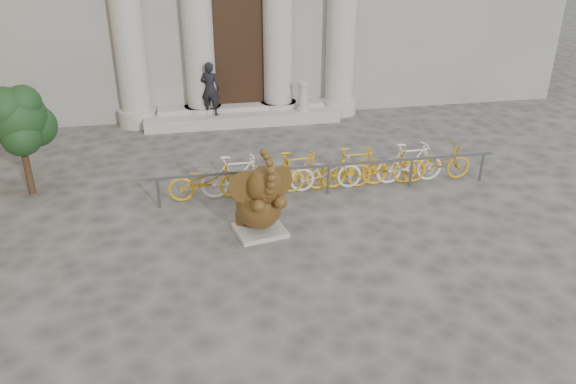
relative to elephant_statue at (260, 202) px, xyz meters
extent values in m
plane|color=#474442|center=(0.50, -2.33, -0.70)|extent=(80.00, 80.00, 0.00)
cube|color=black|center=(0.50, 7.59, 1.60)|extent=(2.40, 0.16, 4.00)
cube|color=#A8A59E|center=(0.50, 7.07, -0.52)|extent=(6.00, 1.20, 0.36)
cube|color=#A8A59E|center=(-0.01, 0.03, -0.65)|extent=(1.11, 1.03, 0.10)
ellipsoid|color=black|center=(-0.05, 0.24, -0.31)|extent=(0.94, 0.91, 0.61)
ellipsoid|color=black|center=(-0.01, 0.05, -0.05)|extent=(1.12, 1.30, 1.00)
cylinder|color=black|center=(-0.32, 0.31, -0.48)|extent=(0.34, 0.34, 0.25)
cylinder|color=black|center=(0.18, 0.41, -0.48)|extent=(0.34, 0.34, 0.25)
cylinder|color=black|center=(-0.14, -0.37, 0.15)|extent=(0.33, 0.61, 0.38)
cylinder|color=black|center=(0.27, -0.29, 0.15)|extent=(0.33, 0.61, 0.38)
ellipsoid|color=black|center=(0.06, -0.29, 0.49)|extent=(0.76, 0.73, 0.77)
cylinder|color=black|center=(-0.29, -0.24, 0.45)|extent=(0.65, 0.13, 0.65)
cylinder|color=black|center=(0.35, -0.11, 0.45)|extent=(0.59, 0.36, 0.65)
cone|color=beige|center=(-0.02, -0.50, 0.34)|extent=(0.16, 0.23, 0.10)
cone|color=beige|center=(0.21, -0.46, 0.34)|extent=(0.08, 0.22, 0.10)
cube|color=slate|center=(1.80, 1.53, 0.00)|extent=(8.00, 0.06, 0.06)
cylinder|color=slate|center=(-2.00, 1.53, -0.35)|extent=(0.06, 0.06, 0.70)
cylinder|color=slate|center=(-0.20, 1.53, -0.35)|extent=(0.06, 0.06, 0.70)
cylinder|color=slate|center=(1.80, 1.53, -0.35)|extent=(0.06, 0.06, 0.70)
cylinder|color=slate|center=(3.80, 1.53, -0.35)|extent=(0.06, 0.06, 0.70)
cylinder|color=slate|center=(5.60, 1.53, -0.35)|extent=(0.06, 0.06, 0.70)
imported|color=gold|center=(-0.94, 1.78, -0.20)|extent=(1.70, 0.50, 1.00)
imported|color=white|center=(-0.26, 1.78, -0.20)|extent=(1.66, 0.47, 1.00)
imported|color=gold|center=(0.43, 1.78, -0.20)|extent=(1.70, 0.50, 1.00)
imported|color=gold|center=(1.12, 1.78, -0.20)|extent=(1.66, 0.47, 1.00)
imported|color=white|center=(1.80, 1.78, -0.20)|extent=(1.70, 0.50, 1.00)
imported|color=gold|center=(2.49, 1.78, -0.20)|extent=(1.66, 0.47, 1.00)
imported|color=gold|center=(3.17, 1.78, -0.20)|extent=(1.70, 0.50, 1.00)
imported|color=white|center=(3.86, 1.78, -0.20)|extent=(1.66, 0.47, 1.00)
imported|color=gold|center=(4.54, 1.78, -0.20)|extent=(1.70, 0.50, 1.00)
cylinder|color=#332114|center=(-4.90, 2.87, 0.08)|extent=(0.16, 0.16, 1.55)
sphere|color=black|center=(-4.90, 2.87, 1.12)|extent=(1.29, 1.29, 1.29)
sphere|color=black|center=(-4.59, 3.04, 0.86)|extent=(0.95, 0.95, 0.95)
sphere|color=black|center=(-5.15, 3.09, 0.94)|extent=(0.86, 0.86, 0.86)
sphere|color=black|center=(-4.81, 2.61, 0.77)|extent=(0.86, 0.86, 0.86)
sphere|color=black|center=(-5.02, 2.70, 1.37)|extent=(0.95, 0.95, 0.95)
sphere|color=black|center=(-4.68, 2.78, 1.46)|extent=(0.78, 0.78, 0.78)
imported|color=black|center=(-0.47, 6.91, 0.47)|extent=(0.69, 0.58, 1.61)
cylinder|color=#A8A59E|center=(2.36, 6.77, -0.28)|extent=(0.38, 0.38, 0.11)
cylinder|color=#A8A59E|center=(2.36, 6.77, 0.09)|extent=(0.26, 0.26, 0.85)
cylinder|color=#A8A59E|center=(2.36, 6.77, 0.54)|extent=(0.38, 0.38, 0.09)
camera|label=1|loc=(-1.35, -9.75, 4.89)|focal=35.00mm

